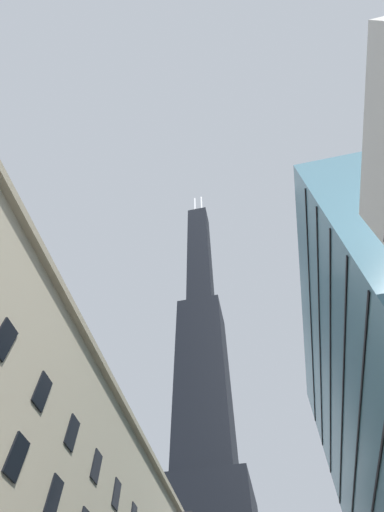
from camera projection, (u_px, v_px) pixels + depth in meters
dark_skyscraper at (205, 419)px, 117.47m from camera, size 24.96×24.96×233.63m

